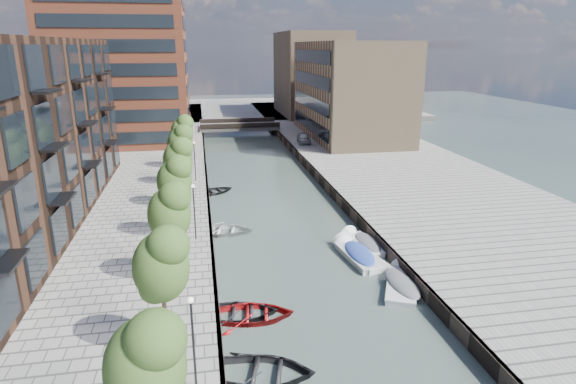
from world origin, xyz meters
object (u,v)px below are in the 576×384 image
object	(u,v)px
sloop_0	(261,377)
sloop_1	(238,316)
sloop_2	(253,318)
tree_2	(169,211)
bridge	(239,126)
motorboat_1	(402,283)
sloop_3	(223,233)
tree_0	(145,361)
motorboat_4	(364,243)
sloop_4	(214,193)
tree_5	(180,142)
tree_6	(182,130)
tree_4	(178,158)
motorboat_2	(357,256)
tree_1	(161,263)
car	(304,138)
motorboat_3	(356,254)
tree_3	(174,179)

from	to	relation	value
sloop_0	sloop_1	xyz separation A→B (m)	(-0.60, 5.34, 0.00)
sloop_1	sloop_2	xyz separation A→B (m)	(0.76, -0.36, 0.00)
tree_2	sloop_0	distance (m)	10.95
bridge	sloop_1	bearing A→B (deg)	-94.93
tree_2	motorboat_1	size ratio (longest dim) A/B	1.12
sloop_3	tree_0	bearing A→B (deg)	-177.66
sloop_3	motorboat_4	world-z (taller)	motorboat_4
sloop_4	tree_5	bearing A→B (deg)	56.92
tree_6	sloop_2	size ratio (longest dim) A/B	1.28
tree_4	tree_2	bearing A→B (deg)	-90.00
bridge	tree_0	size ratio (longest dim) A/B	2.18
motorboat_2	sloop_0	bearing A→B (deg)	-125.79
tree_2	tree_4	world-z (taller)	same
bridge	sloop_2	size ratio (longest dim) A/B	2.79
motorboat_2	tree_2	bearing A→B (deg)	-166.39
tree_4	motorboat_1	bearing A→B (deg)	-48.31
sloop_0	sloop_4	world-z (taller)	sloop_0
sloop_1	motorboat_2	world-z (taller)	motorboat_2
bridge	tree_1	distance (m)	61.71
tree_2	motorboat_4	world-z (taller)	tree_2
sloop_4	car	distance (m)	23.57
motorboat_2	tree_0	bearing A→B (deg)	-126.42
motorboat_2	motorboat_3	size ratio (longest dim) A/B	0.93
tree_1	sloop_1	bearing A→B (deg)	46.13
motorboat_1	tree_4	bearing A→B (deg)	131.69
motorboat_4	tree_2	bearing A→B (deg)	-160.12
tree_3	motorboat_3	xyz separation A→B (m)	(12.50, -3.88, -5.09)
tree_0	sloop_4	distance (m)	35.09
sloop_2	tree_0	bearing A→B (deg)	163.70
motorboat_3	car	xyz separation A→B (m)	(4.10, 36.67, 1.51)
tree_3	sloop_0	bearing A→B (deg)	-75.11
tree_0	motorboat_2	distance (m)	21.82
motorboat_2	motorboat_4	size ratio (longest dim) A/B	1.03
tree_4	sloop_3	size ratio (longest dim) A/B	1.21
sloop_2	motorboat_1	world-z (taller)	motorboat_1
bridge	sloop_2	bearing A→B (deg)	-94.15
tree_5	tree_1	bearing A→B (deg)	-90.00
motorboat_2	sloop_3	bearing A→B (deg)	145.97
tree_4	motorboat_1	distance (m)	21.54
tree_6	sloop_4	xyz separation A→B (m)	(3.10, -7.45, -5.31)
tree_0	motorboat_3	bearing A→B (deg)	53.86
sloop_2	sloop_4	bearing A→B (deg)	9.22
sloop_2	motorboat_2	xyz separation A→B (m)	(8.26, 6.70, 0.10)
tree_4	motorboat_4	world-z (taller)	tree_4
tree_1	motorboat_1	distance (m)	15.77
motorboat_2	bridge	bearing A→B (deg)	94.57
car	sloop_1	bearing A→B (deg)	-101.71
tree_5	motorboat_4	world-z (taller)	tree_5
tree_0	tree_6	distance (m)	42.00
tree_1	motorboat_3	world-z (taller)	tree_1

